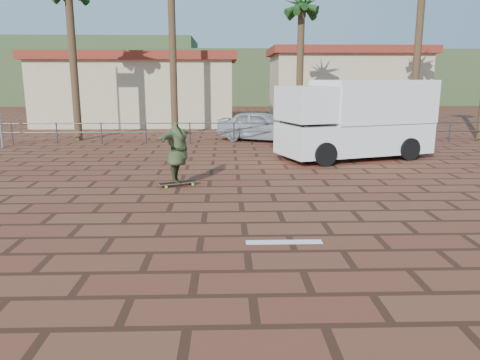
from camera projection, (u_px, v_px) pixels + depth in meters
name	position (u px, v px, depth m)	size (l,w,h in m)	color
ground	(244.00, 223.00, 9.72)	(120.00, 120.00, 0.00)	brown
paint_stripe	(284.00, 242.00, 8.56)	(1.40, 0.22, 0.01)	white
guardrail	(234.00, 129.00, 21.29)	(24.06, 0.06, 1.00)	#47494F
palm_center	(302.00, 9.00, 23.60)	(2.40, 2.40, 7.75)	brown
building_west	(140.00, 89.00, 30.54)	(12.60, 7.60, 4.50)	beige
building_east	(345.00, 84.00, 32.85)	(10.60, 6.60, 5.00)	beige
hill_front	(229.00, 78.00, 57.91)	(70.00, 18.00, 6.00)	#384C28
hill_back	(65.00, 70.00, 62.92)	(35.00, 14.00, 8.00)	#384C28
longboard	(178.00, 183.00, 13.00)	(1.13, 0.69, 0.11)	olive
skateboarder	(177.00, 152.00, 12.82)	(2.06, 0.56, 1.68)	#384525
campervan	(356.00, 118.00, 17.29)	(6.00, 3.95, 2.88)	white
car_silver	(261.00, 126.00, 22.30)	(1.69, 4.21, 1.43)	#B0B2B8
car_white	(317.00, 119.00, 25.80)	(1.62, 4.65, 1.53)	silver
street_sign	(386.00, 116.00, 19.36)	(0.39, 0.19, 2.01)	gray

